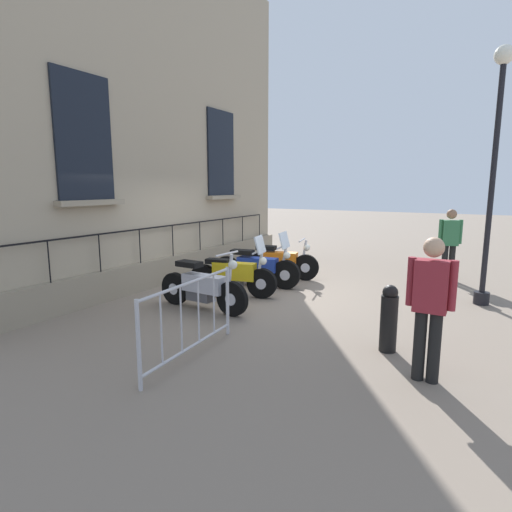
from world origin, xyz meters
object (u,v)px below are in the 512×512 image
object	(u,v)px
motorcycle_yellow	(233,276)
lamppost	(494,161)
motorcycle_silver	(203,288)
crowd_barrier	(190,317)
bollard	(389,318)
pedestrian_standing	(430,301)
motorcycle_blue	(256,268)
motorcycle_orange	(278,262)
pedestrian_walking	(450,240)

from	to	relation	value
motorcycle_yellow	lamppost	size ratio (longest dim) A/B	0.40
motorcycle_silver	motorcycle_yellow	bearing A→B (deg)	92.95
crowd_barrier	bollard	bearing A→B (deg)	34.35
lamppost	bollard	xyz separation A→B (m)	(-1.07, -3.24, -2.23)
bollard	pedestrian_standing	distance (m)	1.02
crowd_barrier	bollard	size ratio (longest dim) A/B	2.16
motorcycle_blue	lamppost	world-z (taller)	lamppost
pedestrian_standing	motorcycle_blue	bearing A→B (deg)	142.76
motorcycle_orange	bollard	distance (m)	4.71
bollard	pedestrian_walking	size ratio (longest dim) A/B	0.55
motorcycle_yellow	lamppost	distance (m)	5.37
lamppost	pedestrian_standing	size ratio (longest dim) A/B	2.77
motorcycle_blue	crowd_barrier	xyz separation A→B (m)	(1.19, -3.86, 0.14)
motorcycle_blue	motorcycle_orange	size ratio (longest dim) A/B	1.04
motorcycle_blue	crowd_barrier	world-z (taller)	motorcycle_blue
motorcycle_yellow	bollard	size ratio (longest dim) A/B	2.03
bollard	pedestrian_standing	xyz separation A→B (m)	(0.57, -0.68, 0.49)
bollard	pedestrian_walking	distance (m)	5.19
motorcycle_silver	pedestrian_standing	bearing A→B (deg)	-13.90
motorcycle_silver	motorcycle_orange	distance (m)	3.03
crowd_barrier	motorcycle_orange	bearing A→B (deg)	103.08
pedestrian_walking	motorcycle_silver	bearing A→B (deg)	-127.02
motorcycle_silver	pedestrian_standing	size ratio (longest dim) A/B	1.17
motorcycle_orange	pedestrian_walking	distance (m)	4.12
bollard	motorcycle_blue	bearing A→B (deg)	145.49
lamppost	crowd_barrier	distance (m)	6.17
bollard	motorcycle_orange	bearing A→B (deg)	135.18
crowd_barrier	bollard	world-z (taller)	crowd_barrier
motorcycle_yellow	pedestrian_standing	world-z (taller)	pedestrian_standing
motorcycle_silver	motorcycle_blue	xyz separation A→B (m)	(-0.03, 2.05, 0.00)
motorcycle_yellow	pedestrian_standing	xyz separation A→B (m)	(4.00, -2.09, 0.54)
motorcycle_silver	lamppost	world-z (taller)	lamppost
motorcycle_blue	pedestrian_walking	distance (m)	4.69
crowd_barrier	pedestrian_standing	size ratio (longest dim) A/B	1.19
motorcycle_orange	bollard	xyz separation A→B (m)	(3.34, -3.32, 0.05)
motorcycle_orange	motorcycle_silver	bearing A→B (deg)	-90.55
motorcycle_silver	motorcycle_yellow	size ratio (longest dim) A/B	1.04
motorcycle_blue	bollard	size ratio (longest dim) A/B	2.21
pedestrian_standing	pedestrian_walking	distance (m)	5.85
motorcycle_silver	motorcycle_yellow	xyz separation A→B (m)	(-0.06, 1.12, -0.00)
motorcycle_yellow	crowd_barrier	size ratio (longest dim) A/B	0.94
crowd_barrier	lamppost	bearing A→B (deg)	55.34
motorcycle_silver	bollard	xyz separation A→B (m)	(3.37, -0.29, 0.05)
motorcycle_blue	pedestrian_standing	world-z (taller)	pedestrian_standing
lamppost	pedestrian_standing	distance (m)	4.32
motorcycle_blue	lamppost	size ratio (longest dim) A/B	0.44
bollard	motorcycle_yellow	bearing A→B (deg)	157.66
lamppost	pedestrian_walking	distance (m)	2.69
bollard	motorcycle_silver	bearing A→B (deg)	175.03
motorcycle_blue	lamppost	distance (m)	5.10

